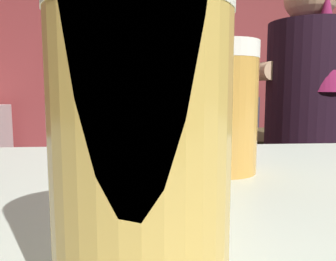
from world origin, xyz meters
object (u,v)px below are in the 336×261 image
pint_glass_near (223,108)px  bottle_olive_oil (194,87)px  mixing_bowl (161,128)px  chefs_knife (317,133)px  bottle_hot_sauce (231,90)px  bartender (305,134)px  pint_glass_far (141,145)px

pint_glass_near → bottle_olive_oil: bottle_olive_oil is taller
mixing_bowl → bottle_olive_oil: bearing=72.1°
chefs_knife → bottle_hot_sauce: size_ratio=1.38×
bartender → pint_glass_near: 1.25m
bartender → pint_glass_far: 1.47m
pint_glass_near → bottle_hot_sauce: 3.02m
bartender → mixing_bowl: bearing=35.5°
mixing_bowl → chefs_knife: 0.90m
bartender → bottle_hot_sauce: bartender is taller
bottle_hot_sauce → chefs_knife: bearing=-85.1°
bottle_hot_sauce → bottle_olive_oil: bearing=-163.3°
chefs_knife → bottle_hot_sauce: bottle_hot_sauce is taller
pint_glass_far → bottle_olive_oil: (0.49, 3.02, 0.05)m
mixing_bowl → bottle_olive_oil: 1.26m
mixing_bowl → chefs_knife: mixing_bowl is taller
bartender → chefs_knife: bartender is taller
bartender → bottle_olive_oil: 1.77m
chefs_knife → bartender: bearing=-127.9°
chefs_knife → pint_glass_near: (-0.91, -1.47, 0.23)m
chefs_knife → pint_glass_far: bearing=-123.8°
bartender → chefs_knife: size_ratio=6.87×
pint_glass_far → bottle_olive_oil: 3.06m
bartender → chefs_knife: (0.28, 0.40, -0.05)m
bottle_olive_oil → bottle_hot_sauce: (0.38, 0.11, -0.03)m
bottle_olive_oil → bottle_hot_sauce: bottle_olive_oil is taller
bartender → bottle_hot_sauce: (0.16, 1.86, 0.20)m
pint_glass_near → pint_glass_far: size_ratio=1.05×
pint_glass_near → chefs_knife: bearing=58.3°
mixing_bowl → pint_glass_near: pint_glass_near is taller
mixing_bowl → bottle_hot_sauce: 1.52m
bartender → bottle_olive_oil: bearing=-4.2°
pint_glass_far → chefs_knife: bearing=59.5°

